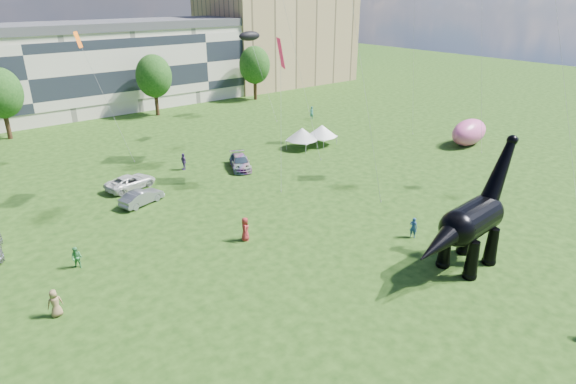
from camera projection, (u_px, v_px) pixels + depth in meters
ground at (405, 294)px, 29.83m from camera, size 220.00×220.00×0.00m
terrace_row at (19, 78)px, 67.49m from camera, size 78.00×11.00×12.00m
apartment_block at (277, 25)px, 95.38m from camera, size 28.00×18.00×22.00m
tree_mid_right at (153, 73)px, 70.13m from camera, size 5.20×5.20×9.44m
tree_far_right at (255, 62)px, 80.50m from camera, size 5.20×5.20×9.44m
dinosaur_sculpture at (469, 223)px, 31.46m from camera, size 10.74×3.10×8.77m
car_grey at (142, 197)px, 42.12m from camera, size 4.27×2.54×1.33m
car_white at (131, 182)px, 45.46m from camera, size 5.14×3.18×1.33m
car_dark at (240, 162)px, 50.61m from camera, size 3.70×5.06×1.36m
gazebo_near at (322, 131)px, 58.04m from camera, size 4.07×4.07×2.45m
gazebo_far at (302, 134)px, 56.59m from camera, size 4.56×4.56×2.52m
inflatable_pink at (469, 132)px, 58.15m from camera, size 6.48×3.72×3.10m
visitors at (204, 225)px, 36.63m from camera, size 56.60×46.59×1.86m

